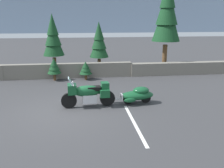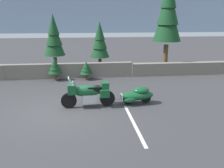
{
  "view_description": "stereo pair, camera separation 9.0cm",
  "coord_description": "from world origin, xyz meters",
  "px_view_note": "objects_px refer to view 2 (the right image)",
  "views": [
    {
      "loc": [
        0.71,
        -9.42,
        3.68
      ],
      "look_at": [
        2.09,
        0.89,
        0.85
      ],
      "focal_mm": 38.66,
      "sensor_mm": 36.0,
      "label": 1
    },
    {
      "loc": [
        0.8,
        -9.44,
        3.68
      ],
      "look_at": [
        2.09,
        0.89,
        0.85
      ],
      "focal_mm": 38.66,
      "sensor_mm": 36.0,
      "label": 2
    }
  ],
  "objects_px": {
    "pine_tree_far_right": "(100,41)",
    "pine_tree_secondary": "(54,37)",
    "car_shaped_trailer": "(137,95)",
    "touring_motorcycle": "(88,93)",
    "pine_tree_tall": "(168,11)"
  },
  "relations": [
    {
      "from": "pine_tree_tall",
      "to": "pine_tree_secondary",
      "type": "distance_m",
      "value": 7.84
    },
    {
      "from": "touring_motorcycle",
      "to": "pine_tree_secondary",
      "type": "height_order",
      "value": "pine_tree_secondary"
    },
    {
      "from": "touring_motorcycle",
      "to": "car_shaped_trailer",
      "type": "height_order",
      "value": "touring_motorcycle"
    },
    {
      "from": "car_shaped_trailer",
      "to": "pine_tree_secondary",
      "type": "height_order",
      "value": "pine_tree_secondary"
    },
    {
      "from": "car_shaped_trailer",
      "to": "pine_tree_tall",
      "type": "bearing_deg",
      "value": 61.41
    },
    {
      "from": "car_shaped_trailer",
      "to": "pine_tree_far_right",
      "type": "distance_m",
      "value": 6.68
    },
    {
      "from": "car_shaped_trailer",
      "to": "pine_tree_far_right",
      "type": "xyz_separation_m",
      "value": [
        -1.18,
        6.33,
        1.78
      ]
    },
    {
      "from": "pine_tree_secondary",
      "to": "pine_tree_far_right",
      "type": "height_order",
      "value": "pine_tree_secondary"
    },
    {
      "from": "pine_tree_far_right",
      "to": "pine_tree_secondary",
      "type": "bearing_deg",
      "value": 178.69
    },
    {
      "from": "touring_motorcycle",
      "to": "pine_tree_tall",
      "type": "distance_m",
      "value": 9.32
    },
    {
      "from": "touring_motorcycle",
      "to": "pine_tree_secondary",
      "type": "relative_size",
      "value": 0.58
    },
    {
      "from": "pine_tree_secondary",
      "to": "pine_tree_far_right",
      "type": "xyz_separation_m",
      "value": [
        3.01,
        -0.07,
        -0.32
      ]
    },
    {
      "from": "pine_tree_far_right",
      "to": "car_shaped_trailer",
      "type": "bearing_deg",
      "value": -79.45
    },
    {
      "from": "car_shaped_trailer",
      "to": "pine_tree_secondary",
      "type": "bearing_deg",
      "value": 123.2
    },
    {
      "from": "touring_motorcycle",
      "to": "pine_tree_tall",
      "type": "relative_size",
      "value": 0.35
    }
  ]
}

